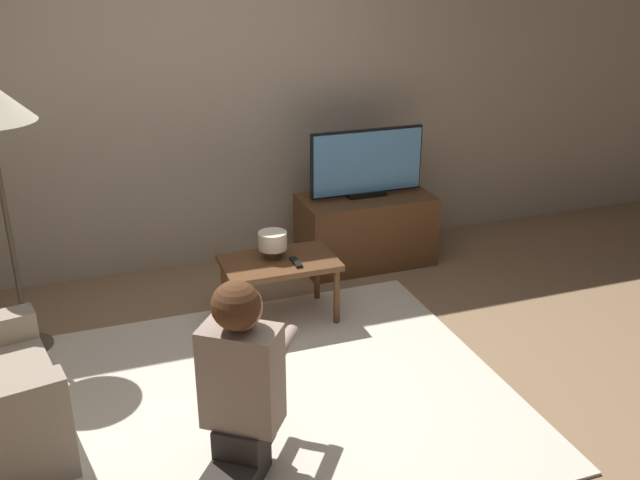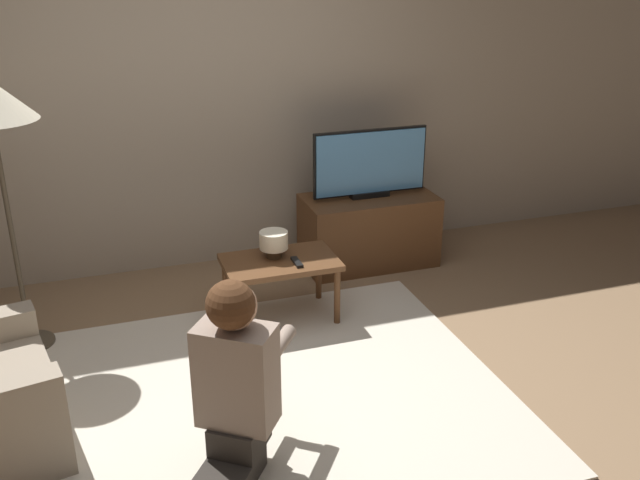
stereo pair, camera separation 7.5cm
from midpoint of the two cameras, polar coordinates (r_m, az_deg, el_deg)
The scene contains 9 objects.
ground_plane at distance 3.91m, azimuth -2.73°, elevation -12.44°, with size 10.00×10.00×0.00m, color #896B4C.
wall_back at distance 5.18m, azimuth -9.07°, elevation 11.75°, with size 10.00×0.06×2.60m.
rug at distance 3.91m, azimuth -2.73°, elevation -12.34°, with size 2.40×2.16×0.02m.
tv_stand at distance 5.36m, azimuth 4.30°, elevation 0.78°, with size 0.98×0.50×0.53m.
tv at distance 5.19m, azimuth 4.45°, elevation 6.15°, with size 0.86×0.08×0.50m.
coffee_table at distance 4.49m, azimuth -2.73°, elevation -2.23°, with size 0.71×0.45×0.42m.
person_kneeling at distance 3.16m, azimuth -6.13°, elevation -10.91°, with size 0.66×0.77×0.95m.
table_lamp at distance 4.46m, azimuth -3.25°, elevation -0.16°, with size 0.18×0.18×0.17m.
remote at distance 4.40m, azimuth -1.38°, elevation -1.78°, with size 0.04×0.15×0.02m.
Camera 2 is at (-0.82, -3.11, 2.23)m, focal length 40.00 mm.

